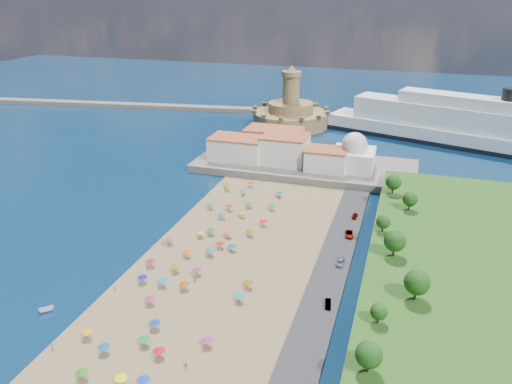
% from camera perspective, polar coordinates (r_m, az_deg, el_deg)
% --- Properties ---
extents(ground, '(700.00, 700.00, 0.00)m').
position_cam_1_polar(ground, '(147.03, -4.44, -6.27)').
color(ground, '#071938').
rests_on(ground, ground).
extents(terrace, '(90.00, 36.00, 3.00)m').
position_cam_1_polar(terrace, '(207.97, 5.56, 2.99)').
color(terrace, '#59544C').
rests_on(terrace, ground).
extents(jetty, '(18.00, 70.00, 2.40)m').
position_cam_1_polar(jetty, '(245.32, 2.26, 6.05)').
color(jetty, '#59544C').
rests_on(jetty, ground).
extents(breakwater, '(199.03, 34.77, 2.60)m').
position_cam_1_polar(breakwater, '(322.88, -12.78, 9.56)').
color(breakwater, '#59544C').
rests_on(breakwater, ground).
extents(waterfront_buildings, '(57.00, 29.00, 11.00)m').
position_cam_1_polar(waterfront_buildings, '(209.41, 2.16, 5.06)').
color(waterfront_buildings, silver).
rests_on(waterfront_buildings, terrace).
extents(domed_building, '(16.00, 16.00, 15.00)m').
position_cam_1_polar(domed_building, '(200.84, 11.11, 4.20)').
color(domed_building, silver).
rests_on(domed_building, terrace).
extents(fortress, '(40.00, 40.00, 32.40)m').
position_cam_1_polar(fortress, '(271.99, 3.97, 8.86)').
color(fortress, olive).
rests_on(fortress, ground).
extents(cruise_ship, '(132.56, 58.94, 29.00)m').
position_cam_1_polar(cruise_ship, '(256.93, 22.57, 6.81)').
color(cruise_ship, black).
rests_on(cruise_ship, ground).
extents(beach_parasols, '(32.21, 116.81, 2.20)m').
position_cam_1_polar(beach_parasols, '(137.94, -6.44, -7.41)').
color(beach_parasols, gray).
rests_on(beach_parasols, beach).
extents(beachgoers, '(29.66, 93.88, 1.77)m').
position_cam_1_polar(beachgoers, '(147.45, -5.45, -5.74)').
color(beachgoers, tan).
rests_on(beachgoers, beach).
extents(moored_boats, '(4.42, 19.23, 1.71)m').
position_cam_1_polar(moored_boats, '(123.58, -26.03, -14.55)').
color(moored_boats, white).
rests_on(moored_boats, ground).
extents(parked_cars, '(3.07, 54.82, 1.42)m').
position_cam_1_polar(parked_cars, '(146.19, 10.19, -6.15)').
color(parked_cars, gray).
rests_on(parked_cars, promenade).
extents(hillside_trees, '(14.46, 107.19, 7.34)m').
position_cam_1_polar(hillside_trees, '(125.08, 15.33, -7.36)').
color(hillside_trees, '#382314').
rests_on(hillside_trees, hillside).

